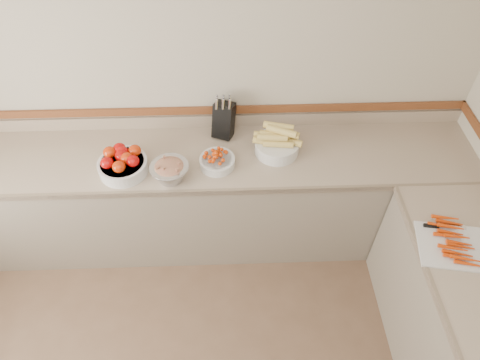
{
  "coord_description": "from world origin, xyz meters",
  "views": [
    {
      "loc": [
        0.29,
        -0.45,
        2.96
      ],
      "look_at": [
        0.35,
        1.35,
        1.0
      ],
      "focal_mm": 32.0,
      "sensor_mm": 36.0,
      "label": 1
    }
  ],
  "objects_px": {
    "corn_bowl": "(277,143)",
    "rhubarb_bowl": "(170,171)",
    "knife_block": "(224,119)",
    "cutting_board": "(453,243)",
    "tomato_bowl": "(123,163)",
    "cherry_tomato_bowl": "(217,160)"
  },
  "relations": [
    {
      "from": "corn_bowl",
      "to": "rhubarb_bowl",
      "type": "height_order",
      "value": "corn_bowl"
    },
    {
      "from": "cherry_tomato_bowl",
      "to": "rhubarb_bowl",
      "type": "distance_m",
      "value": 0.32
    },
    {
      "from": "knife_block",
      "to": "cutting_board",
      "type": "relative_size",
      "value": 0.75
    },
    {
      "from": "tomato_bowl",
      "to": "cherry_tomato_bowl",
      "type": "height_order",
      "value": "tomato_bowl"
    },
    {
      "from": "corn_bowl",
      "to": "cutting_board",
      "type": "xyz_separation_m",
      "value": [
        0.94,
        -0.81,
        -0.06
      ]
    },
    {
      "from": "cherry_tomato_bowl",
      "to": "rhubarb_bowl",
      "type": "xyz_separation_m",
      "value": [
        -0.3,
        -0.11,
        0.03
      ]
    },
    {
      "from": "cutting_board",
      "to": "rhubarb_bowl",
      "type": "bearing_deg",
      "value": 160.68
    },
    {
      "from": "tomato_bowl",
      "to": "rhubarb_bowl",
      "type": "distance_m",
      "value": 0.33
    },
    {
      "from": "corn_bowl",
      "to": "rhubarb_bowl",
      "type": "relative_size",
      "value": 1.34
    },
    {
      "from": "cherry_tomato_bowl",
      "to": "cutting_board",
      "type": "xyz_separation_m",
      "value": [
        1.35,
        -0.69,
        -0.03
      ]
    },
    {
      "from": "knife_block",
      "to": "rhubarb_bowl",
      "type": "bearing_deg",
      "value": -129.33
    },
    {
      "from": "tomato_bowl",
      "to": "rhubarb_bowl",
      "type": "bearing_deg",
      "value": -14.98
    },
    {
      "from": "tomato_bowl",
      "to": "corn_bowl",
      "type": "xyz_separation_m",
      "value": [
        1.03,
        0.15,
        0.01
      ]
    },
    {
      "from": "rhubarb_bowl",
      "to": "cutting_board",
      "type": "bearing_deg",
      "value": -19.32
    },
    {
      "from": "cherry_tomato_bowl",
      "to": "cutting_board",
      "type": "height_order",
      "value": "cherry_tomato_bowl"
    },
    {
      "from": "tomato_bowl",
      "to": "corn_bowl",
      "type": "relative_size",
      "value": 0.96
    },
    {
      "from": "tomato_bowl",
      "to": "cherry_tomato_bowl",
      "type": "bearing_deg",
      "value": 2.7
    },
    {
      "from": "rhubarb_bowl",
      "to": "cutting_board",
      "type": "xyz_separation_m",
      "value": [
        1.65,
        -0.58,
        -0.06
      ]
    },
    {
      "from": "rhubarb_bowl",
      "to": "cutting_board",
      "type": "relative_size",
      "value": 0.57
    },
    {
      "from": "knife_block",
      "to": "cherry_tomato_bowl",
      "type": "height_order",
      "value": "knife_block"
    },
    {
      "from": "tomato_bowl",
      "to": "cutting_board",
      "type": "distance_m",
      "value": 2.07
    },
    {
      "from": "corn_bowl",
      "to": "rhubarb_bowl",
      "type": "xyz_separation_m",
      "value": [
        -0.71,
        -0.23,
        -0.01
      ]
    }
  ]
}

